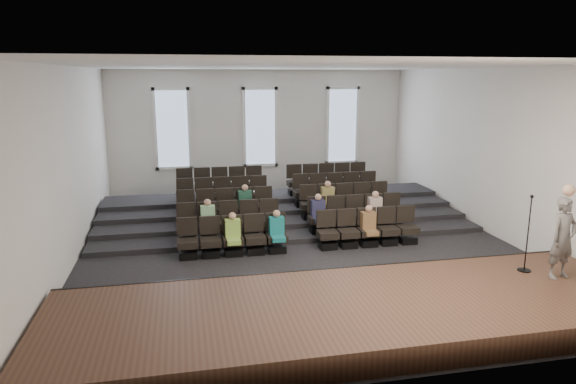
% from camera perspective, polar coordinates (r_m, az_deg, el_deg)
% --- Properties ---
extents(ground, '(14.00, 14.00, 0.00)m').
position_cam_1_polar(ground, '(14.93, 1.09, -5.74)').
color(ground, black).
rests_on(ground, ground).
extents(ceiling, '(12.00, 14.00, 0.02)m').
position_cam_1_polar(ceiling, '(14.16, 1.17, 13.86)').
color(ceiling, white).
rests_on(ceiling, ground).
extents(wall_back, '(12.00, 0.04, 5.00)m').
position_cam_1_polar(wall_back, '(21.18, -3.13, 6.67)').
color(wall_back, white).
rests_on(wall_back, ground).
extents(wall_front, '(12.00, 0.04, 5.00)m').
position_cam_1_polar(wall_front, '(7.81, 12.70, -4.20)').
color(wall_front, white).
rests_on(wall_front, ground).
extents(wall_left, '(0.04, 14.00, 5.00)m').
position_cam_1_polar(wall_left, '(14.27, -23.18, 2.71)').
color(wall_left, white).
rests_on(wall_left, ground).
extents(wall_right, '(0.04, 14.00, 5.00)m').
position_cam_1_polar(wall_right, '(16.73, 21.72, 4.17)').
color(wall_right, white).
rests_on(wall_right, ground).
extents(stage, '(11.80, 3.60, 0.50)m').
position_cam_1_polar(stage, '(10.29, 7.58, -13.21)').
color(stage, '#432C1C').
rests_on(stage, ground).
extents(stage_lip, '(11.80, 0.06, 0.52)m').
position_cam_1_polar(stage_lip, '(11.82, 4.72, -9.59)').
color(stage_lip, black).
rests_on(stage_lip, ground).
extents(risers, '(11.80, 4.80, 0.60)m').
position_cam_1_polar(risers, '(17.85, -1.17, -1.98)').
color(risers, black).
rests_on(risers, ground).
extents(seating_rows, '(6.80, 4.70, 1.67)m').
position_cam_1_polar(seating_rows, '(16.18, -0.11, -1.76)').
color(seating_rows, black).
rests_on(seating_rows, ground).
extents(windows, '(8.44, 0.10, 3.24)m').
position_cam_1_polar(windows, '(21.09, -3.11, 7.19)').
color(windows, white).
rests_on(windows, wall_back).
extents(audience, '(5.45, 2.64, 1.10)m').
position_cam_1_polar(audience, '(15.00, 0.83, -2.42)').
color(audience, '#97C54F').
rests_on(audience, seating_rows).
extents(speaker, '(0.71, 0.52, 1.77)m').
position_cam_1_polar(speaker, '(12.37, 28.24, -4.53)').
color(speaker, '#5A5756').
rests_on(speaker, stage).
extents(mic_stand, '(0.29, 0.29, 1.74)m').
position_cam_1_polar(mic_stand, '(12.55, 24.96, -5.72)').
color(mic_stand, black).
rests_on(mic_stand, stage).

